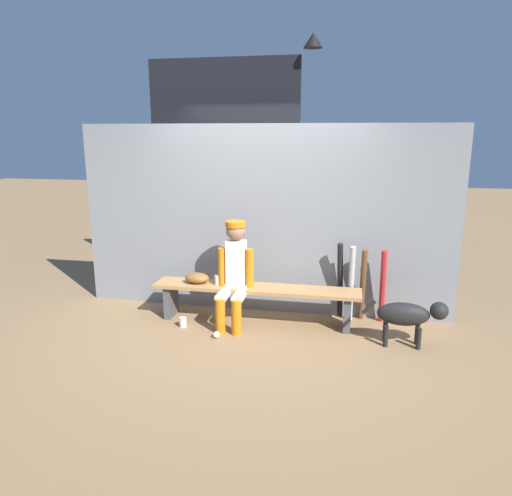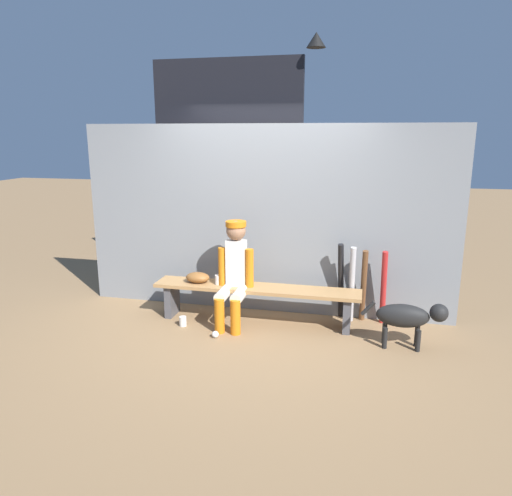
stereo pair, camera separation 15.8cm
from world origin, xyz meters
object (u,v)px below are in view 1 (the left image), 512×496
object	(u,v)px
bat_wood_dark	(363,285)
cup_on_bench	(218,280)
baseball_glove	(197,278)
bat_aluminum_black	(340,280)
scoreboard	(228,117)
player_seated	(234,271)
baseball	(216,335)
bat_aluminum_silver	(351,284)
cup_on_ground	(183,322)
dugout_bench	(256,294)
bat_aluminum_red	(383,287)
dog	(409,315)

from	to	relation	value
bat_wood_dark	cup_on_bench	bearing A→B (deg)	-169.66
baseball_glove	cup_on_bench	size ratio (longest dim) A/B	2.55
bat_aluminum_black	scoreboard	distance (m)	2.66
scoreboard	player_seated	bearing A→B (deg)	-74.01
baseball	bat_wood_dark	bearing A→B (deg)	28.16
bat_aluminum_silver	cup_on_ground	world-z (taller)	bat_aluminum_silver
dugout_bench	scoreboard	world-z (taller)	scoreboard
baseball_glove	bat_aluminum_silver	world-z (taller)	bat_aluminum_silver
dugout_bench	baseball	bearing A→B (deg)	-121.88
baseball_glove	bat_aluminum_red	bearing A→B (deg)	7.28
cup_on_ground	scoreboard	xyz separation A→B (m)	(0.13, 1.66, 2.27)
cup_on_ground	scoreboard	distance (m)	2.82
baseball_glove	bat_aluminum_red	size ratio (longest dim) A/B	0.33
baseball_glove	cup_on_bench	world-z (taller)	baseball_glove
baseball_glove	bat_aluminum_black	xyz separation A→B (m)	(1.63, 0.32, -0.03)
baseball_glove	dog	bearing A→B (deg)	-7.76
bat_aluminum_black	cup_on_bench	world-z (taller)	bat_aluminum_black
dugout_bench	player_seated	xyz separation A→B (m)	(-0.23, -0.11, 0.30)
dog	bat_wood_dark	bearing A→B (deg)	126.69
bat_wood_dark	cup_on_bench	distance (m)	1.66
dugout_bench	dog	distance (m)	1.67
bat_aluminum_black	baseball	distance (m)	1.57
baseball	cup_on_ground	xyz separation A→B (m)	(-0.45, 0.22, 0.02)
dog	scoreboard	bearing A→B (deg)	143.76
bat_wood_dark	scoreboard	xyz separation A→B (m)	(-1.83, 1.07, 1.90)
player_seated	dog	bearing A→B (deg)	-6.50
dugout_bench	dog	bearing A→B (deg)	-10.98
baseball	dog	distance (m)	1.99
bat_aluminum_red	baseball	world-z (taller)	bat_aluminum_red
dog	cup_on_bench	bearing A→B (deg)	171.56
cup_on_ground	baseball	bearing A→B (deg)	-26.12
scoreboard	bat_aluminum_silver	bearing A→B (deg)	-33.43
player_seated	cup_on_bench	bearing A→B (deg)	155.80
bat_wood_dark	baseball	size ratio (longest dim) A/B	11.64
player_seated	bat_aluminum_silver	bearing A→B (deg)	14.71
bat_aluminum_black	scoreboard	size ratio (longest dim) A/B	0.28
scoreboard	dog	world-z (taller)	scoreboard
player_seated	baseball	size ratio (longest dim) A/B	15.85
cup_on_ground	scoreboard	size ratio (longest dim) A/B	0.03
player_seated	cup_on_bench	xyz separation A→B (m)	(-0.21, 0.10, -0.15)
dugout_bench	player_seated	world-z (taller)	player_seated
bat_aluminum_silver	baseball	bearing A→B (deg)	-151.39
baseball_glove	cup_on_ground	size ratio (longest dim) A/B	2.55
bat_aluminum_red	cup_on_bench	distance (m)	1.87
cup_on_bench	scoreboard	bearing A→B (deg)	98.56
bat_aluminum_silver	cup_on_ground	xyz separation A→B (m)	(-1.83, -0.53, -0.40)
baseball	scoreboard	distance (m)	2.98
baseball	cup_on_ground	distance (m)	0.51
player_seated	bat_aluminum_black	distance (m)	1.24
bat_aluminum_silver	dog	xyz separation A→B (m)	(0.58, -0.55, -0.12)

